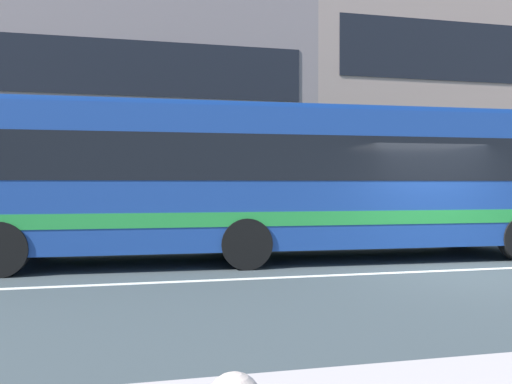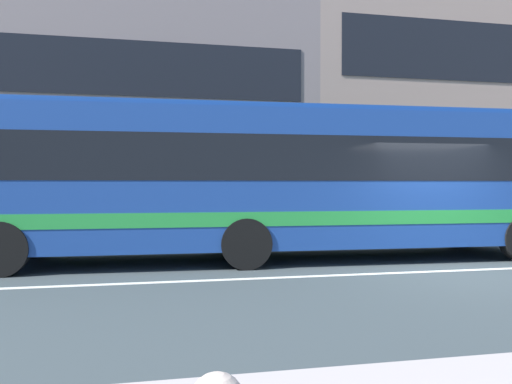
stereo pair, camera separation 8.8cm
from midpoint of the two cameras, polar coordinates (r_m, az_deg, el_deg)
The scene contains 6 objects.
ground_plane at distance 10.35m, azimuth 21.49°, elevation -8.39°, with size 160.00×160.00×0.00m, color #384245.
lane_centre_line at distance 10.35m, azimuth 21.49°, elevation -8.37°, with size 60.00×0.16×0.01m, color silver.
hedge_row_far at distance 14.72m, azimuth 6.12°, elevation -3.77°, with size 23.21×1.10×0.92m, color #284E25.
apartment_block_left at distance 24.90m, azimuth -20.57°, elevation 8.88°, with size 20.34×10.97×10.27m.
apartment_block_right at distance 30.59m, azimuth 24.02°, elevation 9.58°, with size 22.48×10.97×12.62m.
transit_bus at distance 10.90m, azimuth 1.78°, elevation 1.71°, with size 12.58×2.95×3.29m.
Camera 1 is at (-5.72, -8.48, 1.66)m, focal length 34.82 mm.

